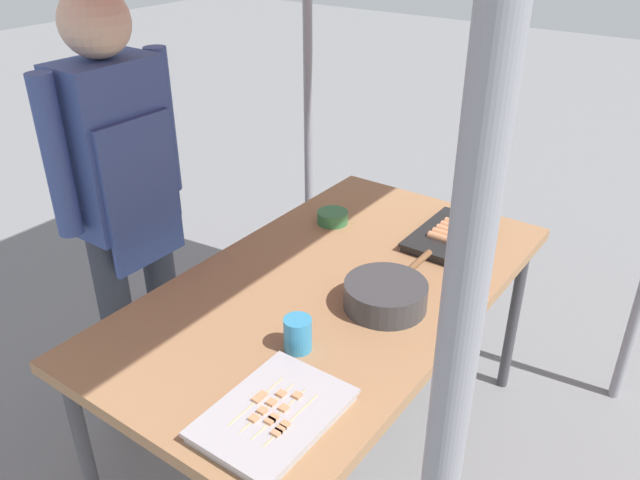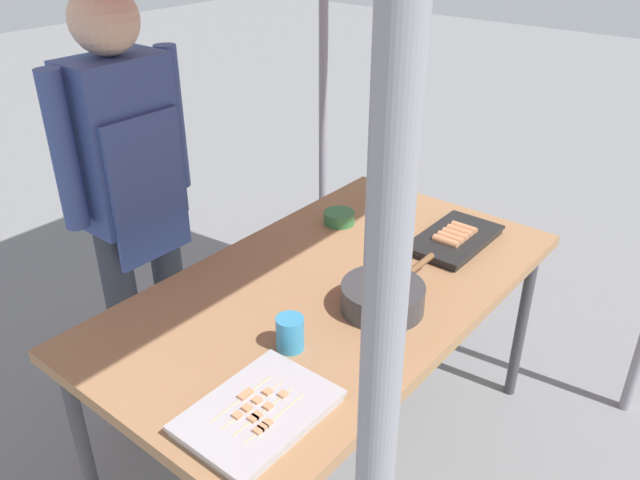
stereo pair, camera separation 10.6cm
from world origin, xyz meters
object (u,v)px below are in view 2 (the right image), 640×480
Objects in this scene: tray_meat_skewers at (258,413)px; drink_cup_near_edge at (290,333)px; tray_grilled_sausages at (455,239)px; cooking_wok at (383,296)px; condiment_bowl at (339,218)px; vendor_woman at (130,183)px; stall_table at (332,299)px.

drink_cup_near_edge reaches higher than tray_meat_skewers.
tray_grilled_sausages is 1.08m from tray_meat_skewers.
tray_meat_skewers is at bearing -177.28° from cooking_wok.
condiment_bowl is (0.37, 0.45, -0.02)m from cooking_wok.
drink_cup_near_edge reaches higher than condiment_bowl.
vendor_woman reaches higher than drink_cup_near_edge.
tray_meat_skewers is 0.28m from drink_cup_near_edge.
tray_meat_skewers is (-1.08, -0.06, -0.00)m from tray_grilled_sausages.
stall_table is 0.83m from vendor_woman.
tray_meat_skewers is 1.06m from condiment_bowl.
condiment_bowl is (0.95, 0.48, 0.01)m from tray_meat_skewers.
stall_table is 0.53m from tray_grilled_sausages.
condiment_bowl is at bearing 26.97° from tray_meat_skewers.
tray_meat_skewers is at bearing 68.62° from vendor_woman.
cooking_wok is 0.33m from drink_cup_near_edge.
tray_grilled_sausages is at bearing 126.71° from vendor_woman.
cooking_wok is (-0.51, -0.03, 0.03)m from tray_grilled_sausages.
tray_grilled_sausages is 1.18m from vendor_woman.
vendor_woman reaches higher than condiment_bowl.
vendor_woman is (-0.19, 0.96, 0.17)m from cooking_wok.
vendor_woman reaches higher than cooking_wok.
vendor_woman is (0.39, 0.99, 0.20)m from tray_meat_skewers.
tray_meat_skewers is 0.58m from cooking_wok.
tray_grilled_sausages reaches higher than tray_meat_skewers.
tray_grilled_sausages reaches higher than stall_table.
cooking_wok reaches higher than tray_meat_skewers.
drink_cup_near_edge is 0.06× the size of vendor_woman.
tray_meat_skewers is at bearing -154.60° from drink_cup_near_edge.
tray_grilled_sausages is 3.14× the size of condiment_bowl.
drink_cup_near_edge reaches higher than stall_table.
stall_table is at bearing 160.99° from tray_grilled_sausages.
vendor_woman is (-0.19, 0.76, 0.27)m from stall_table.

